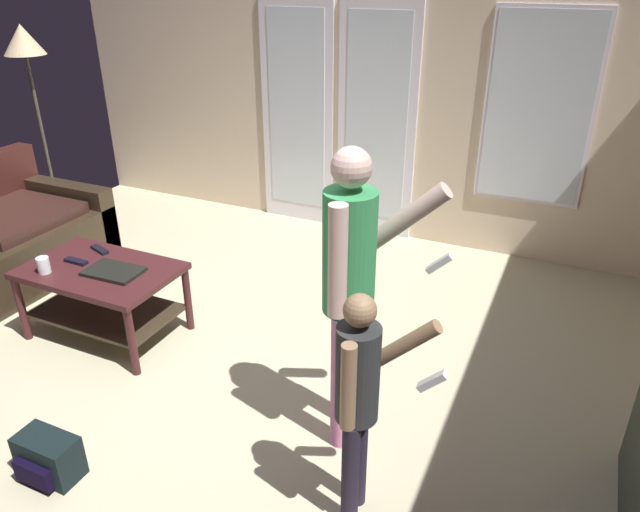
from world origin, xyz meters
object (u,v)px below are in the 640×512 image
Objects in this scene: person_adult at (351,278)px; cup_near_edge at (43,265)px; floor_lamp at (26,54)px; coffee_table at (103,286)px; dvd_remote_slim at (76,261)px; backpack at (48,457)px; laptop_closed at (114,271)px; tv_remote_black at (100,250)px; person_child at (359,392)px.

cup_near_edge is (-2.10, 0.01, -0.39)m from person_adult.
floor_lamp reaches higher than cup_near_edge.
dvd_remote_slim reaches higher than coffee_table.
coffee_table is 1.28m from backpack.
coffee_table is 5.82× the size of dvd_remote_slim.
laptop_closed is at bearing -6.14° from coffee_table.
tv_remote_black is (1.52, -1.01, -1.07)m from floor_lamp.
coffee_table is 3.22× the size of backpack.
coffee_table is 0.30m from tv_remote_black.
coffee_table is at bearing 2.52° from dvd_remote_slim.
dvd_remote_slim is (1.51, -1.21, -1.07)m from floor_lamp.
backpack is at bearing -60.51° from coffee_table.
person_child is 6.73× the size of dvd_remote_slim.
person_child is at bearing -1.90° from tv_remote_black.
floor_lamp is 2.12m from tv_remote_black.
person_child is 2.38m from cup_near_edge.
laptop_closed is (0.14, -0.01, 0.15)m from coffee_table.
floor_lamp reaches higher than dvd_remote_slim.
laptop_closed is at bearing 173.57° from person_adult.
floor_lamp is at bearing 165.73° from tv_remote_black.
person_child reaches higher than coffee_table.
coffee_table is 2.42m from floor_lamp.
laptop_closed reaches higher than dvd_remote_slim.
tv_remote_black is (-0.80, 1.29, 0.40)m from backpack.
laptop_closed reaches higher than coffee_table.
person_adult reaches higher than dvd_remote_slim.
backpack is at bearing -39.08° from tv_remote_black.
person_adult is at bearing -8.84° from laptop_closed.
tv_remote_black reaches higher than backpack.
tv_remote_black is at bearing 76.73° from cup_near_edge.
person_adult is 2.09m from tv_remote_black.
cup_near_edge is at bearing -111.80° from dvd_remote_slim.
person_adult is 5.12× the size of backpack.
person_child is at bearing 16.42° from backpack.
dvd_remote_slim is (-2.25, 0.66, -0.18)m from person_child.
floor_lamp reaches higher than person_child.
tv_remote_black is at bearing 132.04° from coffee_table.
floor_lamp reaches higher than coffee_table.
person_adult is at bearing 36.25° from backpack.
person_adult is (1.83, -0.21, 0.58)m from coffee_table.
coffee_table is at bearing 173.59° from person_adult.
tv_remote_black is 0.20m from dvd_remote_slim.
cup_near_edge is at bearing -84.01° from tv_remote_black.
person_adult is 2.07m from dvd_remote_slim.
person_adult is 3.86m from floor_lamp.
coffee_table is at bearing 171.46° from laptop_closed.
floor_lamp is at bearing 143.97° from laptop_closed.
cup_near_edge is at bearing -158.73° from laptop_closed.
tv_remote_black is at bearing -33.53° from floor_lamp.
cup_near_edge is (-0.89, 0.90, 0.44)m from backpack.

